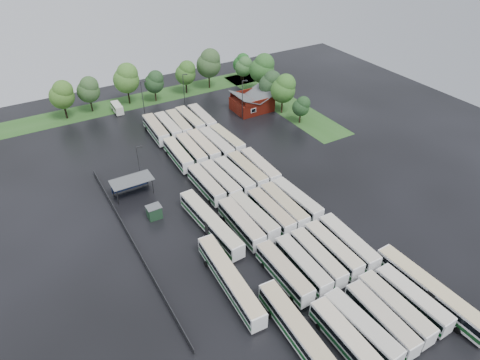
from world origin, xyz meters
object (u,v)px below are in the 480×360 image
artic_bus_west_a (302,337)px  minibus (117,108)px  brick_building (252,104)px  artic_bus_east (430,291)px

artic_bus_west_a → minibus: size_ratio=3.35×
brick_building → artic_bus_west_a: brick_building is taller
artic_bus_west_a → artic_bus_east: size_ratio=1.00×
brick_building → artic_bus_west_a: bearing=-116.7°
artic_bus_west_a → artic_bus_east: 21.40m
brick_building → artic_bus_east: 70.33m
brick_building → minibus: (-32.39, 17.52, -0.52)m
brick_building → artic_bus_west_a: (-33.15, -65.82, 0.05)m
artic_bus_west_a → artic_bus_east: bearing=-6.6°
artic_bus_east → minibus: size_ratio=3.35×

